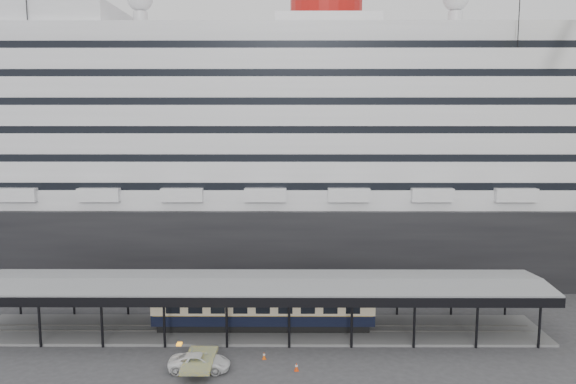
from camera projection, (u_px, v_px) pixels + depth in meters
name	position (u px, v px, depth m)	size (l,w,h in m)	color
ground	(258.00, 351.00, 51.18)	(200.00, 200.00, 0.00)	#353538
cruise_ship	(270.00, 138.00, 80.51)	(130.00, 30.00, 43.90)	black
platform_canopy	(260.00, 308.00, 55.83)	(56.00, 9.18, 5.30)	slate
port_truck	(200.00, 362.00, 47.21)	(2.37, 5.15, 1.43)	white
pullman_carriage	(264.00, 306.00, 55.79)	(21.88, 3.06, 21.48)	black
traffic_cone_left	(172.00, 360.00, 48.54)	(0.37, 0.37, 0.71)	red
traffic_cone_mid	(296.00, 367.00, 47.20)	(0.40, 0.40, 0.72)	#E03C0C
traffic_cone_right	(264.00, 355.00, 49.50)	(0.37, 0.37, 0.66)	#EC570D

